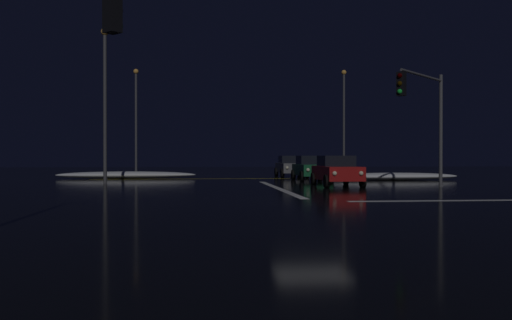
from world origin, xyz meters
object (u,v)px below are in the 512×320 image
object	(u,v)px
sedan_red	(337,170)
sedan_green	(311,168)
traffic_signal_sw	(28,33)
streetlamp_left_far	(136,113)
traffic_signal_ne	(424,106)
streetlamp_left_near	(105,94)
sedan_gray	(291,166)
streetlamp_right_far	(344,114)

from	to	relation	value
sedan_red	sedan_green	world-z (taller)	same
traffic_signal_sw	sedan_red	bearing A→B (deg)	58.11
streetlamp_left_far	sedan_red	bearing A→B (deg)	-58.08
traffic_signal_ne	streetlamp_left_near	xyz separation A→B (m)	(-15.83, 6.69, 1.13)
sedan_gray	sedan_red	bearing A→B (deg)	-89.09
sedan_green	sedan_gray	distance (m)	6.20
sedan_green	streetlamp_left_near	distance (m)	13.41
sedan_gray	traffic_signal_ne	world-z (taller)	traffic_signal_ne
traffic_signal_sw	streetlamp_right_far	world-z (taller)	streetlamp_right_far
traffic_signal_ne	streetlamp_left_near	bearing A→B (deg)	157.10
sedan_red	streetlamp_left_far	size ratio (longest dim) A/B	0.49
streetlamp_left_near	streetlamp_right_far	distance (m)	24.09
sedan_red	streetlamp_right_far	bearing A→B (deg)	74.00
traffic_signal_ne	sedan_red	bearing A→B (deg)	140.48
sedan_green	traffic_signal_ne	xyz separation A→B (m)	(3.44, -9.57, 3.13)
sedan_gray	traffic_signal_sw	distance (m)	31.65
sedan_green	streetlamp_right_far	bearing A→B (deg)	66.78
sedan_red	streetlamp_right_far	distance (m)	21.08
streetlamp_left_far	streetlamp_right_far	size ratio (longest dim) A/B	0.98
sedan_gray	streetlamp_left_near	bearing A→B (deg)	-143.17
traffic_signal_sw	streetlamp_left_near	size ratio (longest dim) A/B	0.66
sedan_red	traffic_signal_ne	world-z (taller)	traffic_signal_ne
traffic_signal_ne	streetlamp_left_near	world-z (taller)	streetlamp_left_near
traffic_signal_ne	sedan_green	bearing A→B (deg)	109.77
traffic_signal_ne	streetlamp_right_far	distance (m)	22.83
sedan_gray	traffic_signal_ne	xyz separation A→B (m)	(3.70, -15.77, 3.13)
streetlamp_left_near	sedan_green	bearing A→B (deg)	13.11
sedan_gray	streetlamp_right_far	xyz separation A→B (m)	(5.88, 6.92, 4.46)
sedan_gray	traffic_signal_ne	distance (m)	16.50
sedan_red	traffic_signal_ne	distance (m)	5.50
sedan_red	streetlamp_right_far	xyz separation A→B (m)	(5.68, 19.81, 4.46)
sedan_red	traffic_signal_sw	bearing A→B (deg)	-121.89
sedan_red	streetlamp_left_far	xyz separation A→B (m)	(-12.34, 19.81, 4.35)
streetlamp_right_far	sedan_green	bearing A→B (deg)	-113.22
streetlamp_left_near	sedan_red	bearing A→B (deg)	-17.15
traffic_signal_ne	streetlamp_left_far	bearing A→B (deg)	124.90
streetlamp_left_far	streetlamp_left_near	bearing A→B (deg)	-90.00
traffic_signal_sw	traffic_signal_ne	world-z (taller)	traffic_signal_sw
sedan_green	streetlamp_left_near	bearing A→B (deg)	-166.89
streetlamp_right_far	streetlamp_left_near	bearing A→B (deg)	-138.39
traffic_signal_sw	streetlamp_right_far	xyz separation A→B (m)	(16.18, 36.68, 1.29)
sedan_green	streetlamp_left_far	world-z (taller)	streetlamp_left_far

